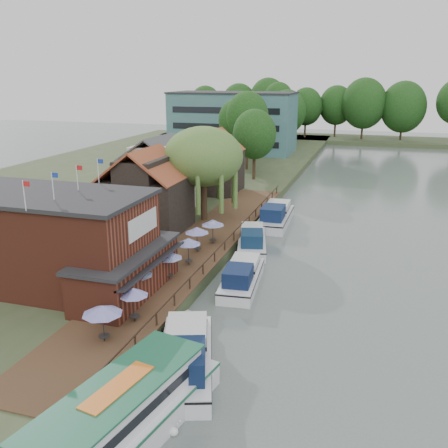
% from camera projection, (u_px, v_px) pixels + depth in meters
% --- Properties ---
extents(ground, '(260.00, 260.00, 0.00)m').
position_uv_depth(ground, '(254.00, 317.00, 35.68)').
color(ground, '#55625E').
rests_on(ground, ground).
extents(land_bank, '(50.00, 140.00, 1.00)m').
position_uv_depth(land_bank, '(119.00, 185.00, 76.05)').
color(land_bank, '#384728').
rests_on(land_bank, ground).
extents(quay_deck, '(6.00, 50.00, 0.10)m').
position_uv_depth(quay_deck, '(197.00, 248.00, 46.79)').
color(quay_deck, '#47301E').
rests_on(quay_deck, land_bank).
extents(quay_rail, '(0.20, 49.00, 1.00)m').
position_uv_depth(quay_rail, '(226.00, 244.00, 46.35)').
color(quay_rail, black).
rests_on(quay_rail, land_bank).
extents(pub, '(20.00, 11.00, 7.30)m').
position_uv_depth(pub, '(71.00, 241.00, 37.39)').
color(pub, maroon).
rests_on(pub, land_bank).
extents(hotel_block, '(25.40, 12.40, 12.30)m').
position_uv_depth(hotel_block, '(233.00, 122.00, 103.89)').
color(hotel_block, '#38666B').
rests_on(hotel_block, land_bank).
extents(cottage_a, '(8.60, 7.60, 8.50)m').
position_uv_depth(cottage_a, '(146.00, 190.00, 51.22)').
color(cottage_a, black).
rests_on(cottage_a, land_bank).
extents(cottage_b, '(9.60, 8.60, 8.50)m').
position_uv_depth(cottage_b, '(160.00, 171.00, 61.22)').
color(cottage_b, beige).
rests_on(cottage_b, land_bank).
extents(cottage_c, '(7.60, 7.60, 8.50)m').
position_uv_depth(cottage_c, '(214.00, 161.00, 68.32)').
color(cottage_c, black).
rests_on(cottage_c, land_bank).
extents(willow, '(8.60, 8.60, 10.43)m').
position_uv_depth(willow, '(204.00, 175.00, 54.25)').
color(willow, '#476B2D').
rests_on(willow, land_bank).
extents(umbrella_0, '(2.46, 2.46, 2.38)m').
position_uv_depth(umbrella_0, '(103.00, 324.00, 30.00)').
color(umbrella_0, '#1E1C9C').
rests_on(umbrella_0, quay_deck).
extents(umbrella_1, '(1.96, 1.96, 2.38)m').
position_uv_depth(umbrella_1, '(134.00, 305.00, 32.47)').
color(umbrella_1, '#221B96').
rests_on(umbrella_1, quay_deck).
extents(umbrella_2, '(2.19, 2.19, 2.38)m').
position_uv_depth(umbrella_2, '(138.00, 284.00, 35.73)').
color(umbrella_2, navy).
rests_on(umbrella_2, quay_deck).
extents(umbrella_3, '(2.25, 2.25, 2.38)m').
position_uv_depth(umbrella_3, '(169.00, 266.00, 39.11)').
color(umbrella_3, navy).
rests_on(umbrella_3, quay_deck).
extents(umbrella_4, '(2.13, 2.13, 2.38)m').
position_uv_depth(umbrella_4, '(189.00, 251.00, 42.24)').
color(umbrella_4, '#1C289C').
rests_on(umbrella_4, quay_deck).
extents(umbrella_5, '(2.22, 2.22, 2.38)m').
position_uv_depth(umbrella_5, '(197.00, 240.00, 45.26)').
color(umbrella_5, '#1C1A94').
rests_on(umbrella_5, quay_deck).
extents(umbrella_6, '(2.22, 2.22, 2.38)m').
position_uv_depth(umbrella_6, '(213.00, 232.00, 47.58)').
color(umbrella_6, navy).
rests_on(umbrella_6, quay_deck).
extents(cruiser_0, '(6.54, 10.91, 2.54)m').
position_uv_depth(cruiser_0, '(186.00, 351.00, 28.94)').
color(cruiser_0, silver).
rests_on(cruiser_0, ground).
extents(cruiser_1, '(3.94, 9.67, 2.26)m').
position_uv_depth(cruiser_1, '(242.00, 273.00, 40.61)').
color(cruiser_1, white).
rests_on(cruiser_1, ground).
extents(cruiser_2, '(5.24, 9.94, 2.28)m').
position_uv_depth(cruiser_2, '(252.00, 238.00, 49.46)').
color(cruiser_2, silver).
rests_on(cruiser_2, ground).
extents(cruiser_3, '(3.89, 10.82, 2.62)m').
position_uv_depth(cruiser_3, '(276.00, 213.00, 57.51)').
color(cruiser_3, silver).
rests_on(cruiser_3, ground).
extents(tour_boat, '(6.60, 14.54, 3.06)m').
position_uv_depth(tour_boat, '(110.00, 422.00, 22.61)').
color(tour_boat, silver).
rests_on(tour_boat, ground).
extents(swan, '(0.44, 0.44, 0.44)m').
position_uv_depth(swan, '(174.00, 431.00, 23.98)').
color(swan, white).
rests_on(swan, ground).
extents(bank_tree_0, '(6.62, 6.62, 10.76)m').
position_uv_depth(bank_tree_0, '(254.00, 145.00, 76.21)').
color(bank_tree_0, '#143811').
rests_on(bank_tree_0, land_bank).
extents(bank_tree_1, '(7.10, 7.10, 13.10)m').
position_uv_depth(bank_tree_1, '(247.00, 131.00, 84.00)').
color(bank_tree_1, '#143811').
rests_on(bank_tree_1, land_bank).
extents(bank_tree_2, '(6.53, 6.53, 11.59)m').
position_uv_depth(bank_tree_2, '(236.00, 131.00, 90.16)').
color(bank_tree_2, '#143811').
rests_on(bank_tree_2, land_bank).
extents(bank_tree_3, '(7.07, 7.07, 11.08)m').
position_uv_depth(bank_tree_3, '(277.00, 123.00, 108.20)').
color(bank_tree_3, '#143811').
rests_on(bank_tree_3, land_bank).
extents(bank_tree_4, '(8.85, 8.85, 12.42)m').
position_uv_depth(bank_tree_4, '(287.00, 117.00, 116.40)').
color(bank_tree_4, '#143811').
rests_on(bank_tree_4, land_bank).
extents(bank_tree_5, '(7.26, 7.26, 13.99)m').
position_uv_depth(bank_tree_5, '(278.00, 111.00, 122.76)').
color(bank_tree_5, '#143811').
rests_on(bank_tree_5, land_bank).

